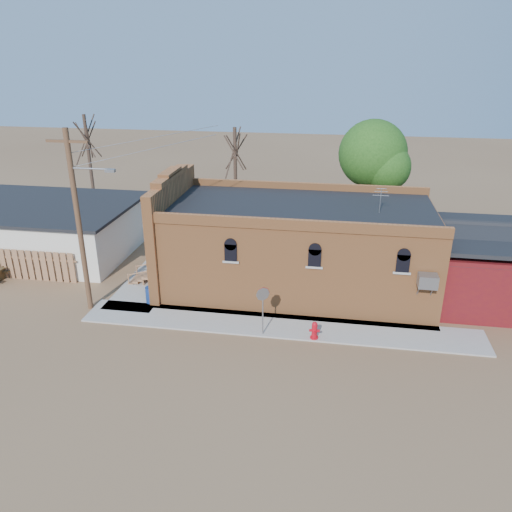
% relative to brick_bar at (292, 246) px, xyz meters
% --- Properties ---
extents(ground, '(120.00, 120.00, 0.00)m').
position_rel_brick_bar_xyz_m(ground, '(-1.64, -5.49, -2.34)').
color(ground, brown).
rests_on(ground, ground).
extents(sidewalk_south, '(19.00, 2.20, 0.08)m').
position_rel_brick_bar_xyz_m(sidewalk_south, '(-0.14, -4.59, -2.30)').
color(sidewalk_south, '#9E9991').
rests_on(sidewalk_south, ground).
extents(sidewalk_west, '(2.60, 10.00, 0.08)m').
position_rel_brick_bar_xyz_m(sidewalk_west, '(-7.94, 0.51, -2.30)').
color(sidewalk_west, '#9E9991').
rests_on(sidewalk_west, ground).
extents(brick_bar, '(16.40, 7.97, 6.30)m').
position_rel_brick_bar_xyz_m(brick_bar, '(0.00, 0.00, 0.00)').
color(brick_bar, '#C8753D').
rests_on(brick_bar, ground).
extents(red_shed, '(5.40, 6.40, 4.30)m').
position_rel_brick_bar_xyz_m(red_shed, '(9.86, 0.01, -0.07)').
color(red_shed, '#590F17').
rests_on(red_shed, ground).
extents(wood_fence, '(5.20, 0.10, 1.80)m').
position_rel_brick_bar_xyz_m(wood_fence, '(-14.44, -1.69, -1.44)').
color(wood_fence, '#8C5F3F').
rests_on(wood_fence, ground).
extents(utility_pole, '(3.12, 0.26, 9.00)m').
position_rel_brick_bar_xyz_m(utility_pole, '(-9.79, -4.29, 2.43)').
color(utility_pole, '#4F321F').
rests_on(utility_pole, ground).
extents(tree_bare_near, '(2.80, 2.80, 7.65)m').
position_rel_brick_bar_xyz_m(tree_bare_near, '(-4.64, 7.51, 3.62)').
color(tree_bare_near, '#463228').
rests_on(tree_bare_near, ground).
extents(tree_bare_far, '(2.80, 2.80, 8.16)m').
position_rel_brick_bar_xyz_m(tree_bare_far, '(-15.64, 8.51, 4.02)').
color(tree_bare_far, '#463228').
rests_on(tree_bare_far, ground).
extents(tree_leafy, '(4.40, 4.40, 8.15)m').
position_rel_brick_bar_xyz_m(tree_leafy, '(4.36, 8.01, 3.59)').
color(tree_leafy, '#463228').
rests_on(tree_leafy, ground).
extents(fire_hydrant, '(0.50, 0.49, 0.84)m').
position_rel_brick_bar_xyz_m(fire_hydrant, '(1.58, -5.50, -1.85)').
color(fire_hydrant, red).
rests_on(fire_hydrant, sidewalk_south).
extents(stop_sign, '(0.56, 0.40, 2.37)m').
position_rel_brick_bar_xyz_m(stop_sign, '(-0.78, -5.49, -0.44)').
color(stop_sign, gray).
rests_on(stop_sign, sidewalk_south).
extents(trash_barrel, '(0.62, 0.62, 0.84)m').
position_rel_brick_bar_xyz_m(trash_barrel, '(-6.94, -3.32, -1.84)').
color(trash_barrel, navy).
rests_on(trash_barrel, sidewalk_west).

